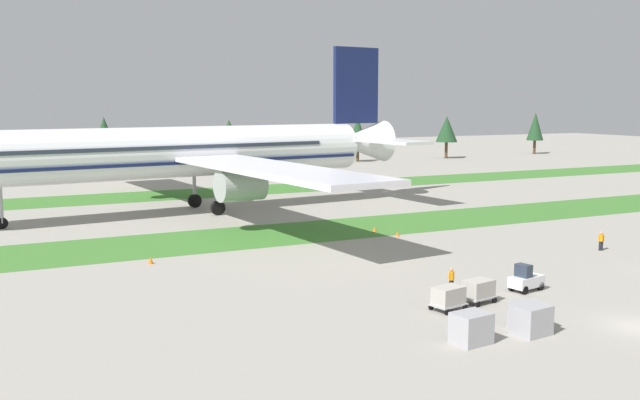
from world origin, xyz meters
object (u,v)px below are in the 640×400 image
airliner (187,152)px  baggage_tug (526,280)px  uld_container_0 (471,328)px  taxiway_marker_2 (397,234)px  cargo_dolly_second (448,296)px  uld_container_1 (531,320)px  taxiway_marker_0 (375,229)px  taxiway_marker_1 (151,260)px  uld_container_2 (529,316)px  cargo_dolly_lead (479,289)px  ground_crew_marshaller (451,279)px  ground_crew_loader (601,240)px

airliner → baggage_tug: bearing=-171.5°
uld_container_0 → taxiway_marker_2: size_ratio=4.10×
cargo_dolly_second → taxiway_marker_2: 25.28m
baggage_tug → taxiway_marker_2: (2.83, 21.47, -0.57)m
airliner → taxiway_marker_2: size_ratio=148.16×
cargo_dolly_second → uld_container_1: (1.43, -6.02, -0.06)m
taxiway_marker_0 → taxiway_marker_2: 3.44m
taxiway_marker_1 → uld_container_2: bearing=-58.9°
airliner → uld_container_1: size_ratio=36.13×
cargo_dolly_lead → uld_container_2: (-0.88, -5.78, -0.13)m
ground_crew_marshaller → uld_container_2: size_ratio=0.87×
baggage_tug → taxiway_marker_0: (2.18, 24.85, -0.56)m
airliner → taxiway_marker_1: (-10.36, -25.51, -7.10)m
uld_container_0 → baggage_tug: bearing=34.5°
baggage_tug → taxiway_marker_1: 29.87m
ground_crew_marshaller → taxiway_marker_0: (7.06, 22.70, -0.69)m
airliner → uld_container_1: bearing=179.8°
ground_crew_loader → taxiway_marker_1: (-37.78, 12.48, -0.64)m
airliner → baggage_tug: airliner is taller
uld_container_0 → taxiway_marker_1: bearing=113.1°
uld_container_1 → baggage_tug: bearing=49.6°
uld_container_0 → uld_container_1: bearing=-4.4°
airliner → ground_crew_loader: airliner is taller
airliner → uld_container_2: airliner is taller
airliner → ground_crew_marshaller: bearing=-177.0°
airliner → taxiway_marker_0: bearing=-152.2°
cargo_dolly_second → cargo_dolly_lead: bearing=90.0°
ground_crew_marshaller → ground_crew_loader: 21.34m
baggage_tug → taxiway_marker_1: size_ratio=4.52×
baggage_tug → taxiway_marker_2: size_ratio=5.73×
baggage_tug → uld_container_1: bearing=-51.0°
cargo_dolly_lead → taxiway_marker_1: cargo_dolly_lead is taller
airliner → uld_container_1: (5.33, -53.13, -6.54)m
baggage_tug → taxiway_marker_0: bearing=164.3°
cargo_dolly_second → taxiway_marker_1: 25.89m
cargo_dolly_lead → taxiway_marker_2: size_ratio=5.00×
ground_crew_marshaller → ground_crew_loader: size_ratio=1.00×
uld_container_0 → uld_container_2: size_ratio=1.00×
taxiway_marker_0 → taxiway_marker_2: bearing=-79.0°
ground_crew_loader → taxiway_marker_2: 18.91m
baggage_tug → cargo_dolly_lead: (-4.94, -0.93, 0.10)m
cargo_dolly_lead → uld_container_0: size_ratio=1.22×
cargo_dolly_lead → taxiway_marker_1: (-17.11, 21.07, -0.61)m
ground_crew_marshaller → uld_container_1: bearing=67.6°
uld_container_0 → taxiway_marker_2: 31.57m
uld_container_2 → ground_crew_loader: bearing=33.7°
ground_crew_marshaller → taxiway_marker_0: 23.78m
uld_container_1 → taxiway_marker_0: bearing=75.2°
uld_container_2 → ground_crew_marshaller: bearing=83.9°
ground_crew_marshaller → uld_container_2: bearing=70.3°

